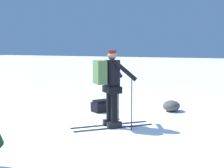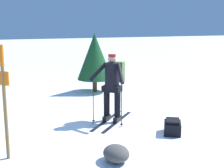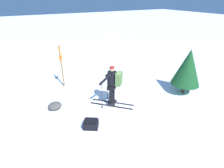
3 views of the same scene
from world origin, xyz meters
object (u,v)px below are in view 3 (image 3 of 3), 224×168
skier (113,83)px  pine_tree (188,67)px  rock_boulder (55,106)px  trail_marker (61,63)px  dropped_backpack (91,124)px

skier → pine_tree: size_ratio=0.81×
rock_boulder → pine_tree: size_ratio=0.26×
trail_marker → rock_boulder: (-0.83, -1.74, -1.06)m
trail_marker → rock_boulder: 2.20m
dropped_backpack → pine_tree: pine_tree is taller
dropped_backpack → rock_boulder: 1.87m
skier → trail_marker: size_ratio=0.82×
dropped_backpack → pine_tree: 4.76m
rock_boulder → pine_tree: pine_tree is taller
pine_tree → rock_boulder: bearing=164.8°
pine_tree → dropped_backpack: bearing=-177.6°
trail_marker → pine_tree: 5.63m
skier → rock_boulder: 2.44m
trail_marker → dropped_backpack: bearing=-90.1°
dropped_backpack → trail_marker: size_ratio=0.30×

